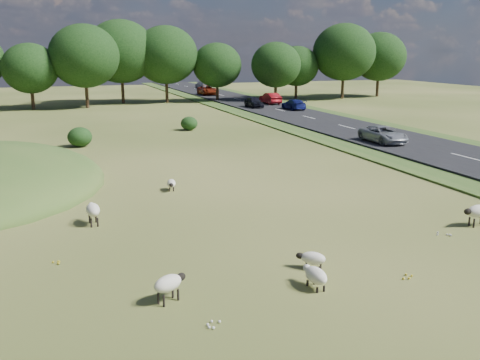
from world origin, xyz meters
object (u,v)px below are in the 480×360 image
sheep_2 (171,184)px  car_1 (383,134)px  sheep_5 (169,283)px  car_4 (203,84)px  sheep_3 (478,211)px  car_6 (208,90)px  sheep_4 (315,275)px  sheep_0 (93,210)px  car_7 (270,98)px  sheep_1 (312,258)px  car_3 (254,102)px  car_2 (294,104)px

sheep_2 → car_1: (19.03, 8.28, 0.52)m
sheep_2 → sheep_5: bearing=0.3°
sheep_2 → car_4: bearing=176.0°
sheep_3 → car_6: bearing=-97.5°
sheep_4 → car_4: 90.89m
sheep_2 → car_4: size_ratio=0.21×
car_4 → car_6: (-3.80, -16.40, 0.01)m
sheep_3 → car_4: car_4 is taller
sheep_0 → car_4: (27.30, 79.40, 0.35)m
sheep_2 → car_7: car_7 is taller
sheep_1 → sheep_2: bearing=-40.4°
sheep_2 → car_6: (19.03, 58.37, 0.64)m
sheep_4 → car_3: bearing=-23.7°
sheep_0 → car_7: 52.92m
sheep_5 → car_6: 74.68m
sheep_0 → sheep_4: 10.88m
sheep_3 → car_3: car_3 is taller
sheep_2 → sheep_3: bearing=59.9°
car_6 → car_7: car_6 is taller
car_7 → sheep_1: bearing=68.8°
sheep_1 → car_3: size_ratio=0.26×
sheep_2 → sheep_4: (1.66, -13.61, 0.06)m
sheep_0 → sheep_5: sheep_0 is taller
car_4 → car_6: car_6 is taller
car_7 → sheep_5: bearing=64.4°
car_4 → car_3: bearing=84.2°
sheep_2 → sheep_4: 13.72m
sheep_3 → car_7: bearing=-103.8°
sheep_0 → sheep_1: sheep_0 is taller
sheep_3 → car_4: 85.96m
car_2 → sheep_3: bearing=74.9°
sheep_1 → sheep_5: (-5.22, -0.84, 0.22)m
car_6 → sheep_2: bearing=-108.1°
sheep_5 → car_6: (21.96, 71.38, 0.42)m
car_3 → car_4: size_ratio=0.75×
sheep_1 → car_4: bearing=-64.3°
sheep_0 → car_4: car_4 is taller
car_7 → car_1: bearing=83.3°
sheep_3 → car_2: size_ratio=0.30×
car_2 → car_1: bearing=81.3°
sheep_5 → car_3: (21.96, 50.09, 0.32)m
car_4 → car_7: bearing=90.0°
sheep_4 → sheep_2: bearing=2.1°
sheep_5 → car_6: car_6 is taller
sheep_0 → car_6: bearing=-22.3°
sheep_4 → car_3: (17.37, 50.70, 0.48)m
sheep_0 → car_7: bearing=-32.9°
car_4 → sheep_5: bearing=73.6°
sheep_2 → car_2: (22.83, 33.15, 0.51)m
sheep_1 → sheep_4: bearing=105.5°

